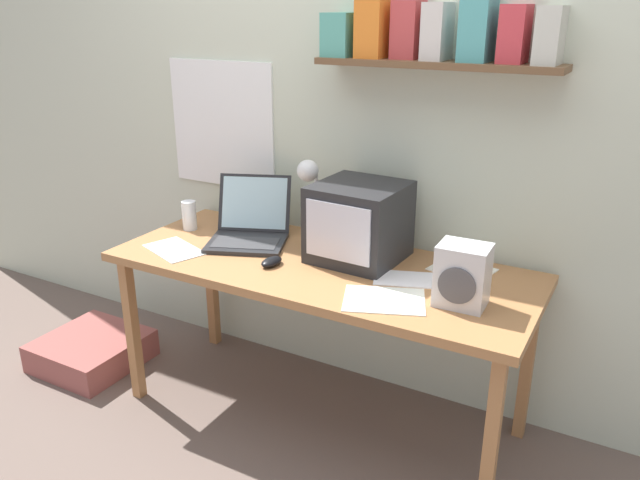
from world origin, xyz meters
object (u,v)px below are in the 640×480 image
object	(u,v)px
loose_paper_near_monitor	(462,269)
corner_desk	(320,277)
juice_glass	(189,217)
open_notebook	(384,300)
desk_lamp	(310,184)
crt_monitor	(359,222)
loose_paper_near_laptop	(412,279)
floor_cushion	(92,351)
laptop	(250,225)
space_heater	(462,275)
computer_mouse	(272,262)
printed_handout	(174,250)

from	to	relation	value
loose_paper_near_monitor	corner_desk	bearing A→B (deg)	-157.65
juice_glass	open_notebook	world-z (taller)	juice_glass
desk_lamp	juice_glass	bearing A→B (deg)	-157.04
desk_lamp	open_notebook	size ratio (longest dim) A/B	1.08
corner_desk	loose_paper_near_monitor	size ratio (longest dim) A/B	6.72
juice_glass	crt_monitor	bearing A→B (deg)	4.00
juice_glass	loose_paper_near_laptop	bearing A→B (deg)	-2.01
corner_desk	floor_cushion	distance (m)	1.34
laptop	juice_glass	world-z (taller)	laptop
open_notebook	loose_paper_near_laptop	bearing A→B (deg)	83.84
corner_desk	open_notebook	xyz separation A→B (m)	(0.36, -0.18, 0.06)
space_heater	computer_mouse	world-z (taller)	space_heater
space_heater	printed_handout	distance (m)	1.21
printed_handout	space_heater	bearing A→B (deg)	4.12
laptop	loose_paper_near_laptop	distance (m)	0.79
desk_lamp	computer_mouse	distance (m)	0.39
corner_desk	juice_glass	distance (m)	0.73
space_heater	floor_cushion	world-z (taller)	space_heater
juice_glass	desk_lamp	bearing A→B (deg)	12.69
loose_paper_near_monitor	loose_paper_near_laptop	bearing A→B (deg)	-126.49
space_heater	loose_paper_near_monitor	world-z (taller)	space_heater
space_heater	open_notebook	xyz separation A→B (m)	(-0.24, -0.10, -0.11)
corner_desk	crt_monitor	size ratio (longest dim) A/B	4.76
corner_desk	computer_mouse	xyz separation A→B (m)	(-0.16, -0.11, 0.08)
computer_mouse	desk_lamp	bearing A→B (deg)	89.83
juice_glass	printed_handout	distance (m)	0.27
corner_desk	loose_paper_near_laptop	distance (m)	0.39
computer_mouse	floor_cushion	xyz separation A→B (m)	(-1.04, -0.08, -0.66)
loose_paper_near_monitor	open_notebook	bearing A→B (deg)	-111.81
crt_monitor	loose_paper_near_laptop	bearing A→B (deg)	-16.66
juice_glass	loose_paper_near_laptop	size ratio (longest dim) A/B	0.42
laptop	juice_glass	distance (m)	0.32
computer_mouse	floor_cushion	world-z (taller)	computer_mouse
desk_lamp	loose_paper_near_laptop	world-z (taller)	desk_lamp
desk_lamp	space_heater	xyz separation A→B (m)	(0.75, -0.28, -0.15)
corner_desk	desk_lamp	xyz separation A→B (m)	(-0.16, 0.19, 0.32)
crt_monitor	printed_handout	distance (m)	0.79
corner_desk	loose_paper_near_monitor	world-z (taller)	loose_paper_near_monitor
crt_monitor	computer_mouse	distance (m)	0.38
laptop	floor_cushion	distance (m)	1.10
crt_monitor	loose_paper_near_monitor	world-z (taller)	crt_monitor
desk_lamp	open_notebook	distance (m)	0.69
open_notebook	floor_cushion	world-z (taller)	open_notebook
laptop	loose_paper_near_laptop	world-z (taller)	laptop
desk_lamp	floor_cushion	size ratio (longest dim) A/B	0.79
juice_glass	floor_cushion	distance (m)	0.89
juice_glass	loose_paper_near_monitor	distance (m)	1.24
loose_paper_near_laptop	floor_cushion	bearing A→B (deg)	-172.22
crt_monitor	floor_cushion	size ratio (longest dim) A/B	0.78
loose_paper_near_laptop	loose_paper_near_monitor	distance (m)	0.23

